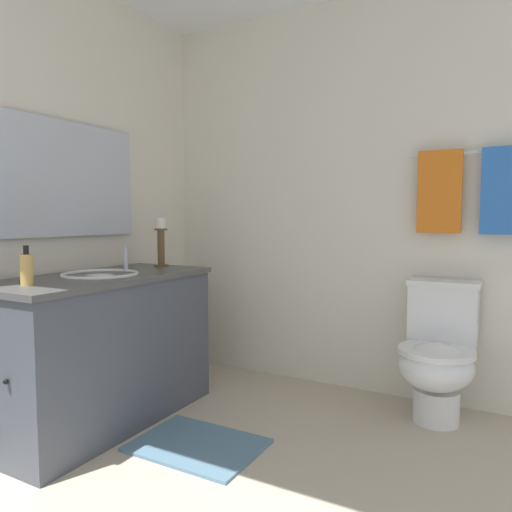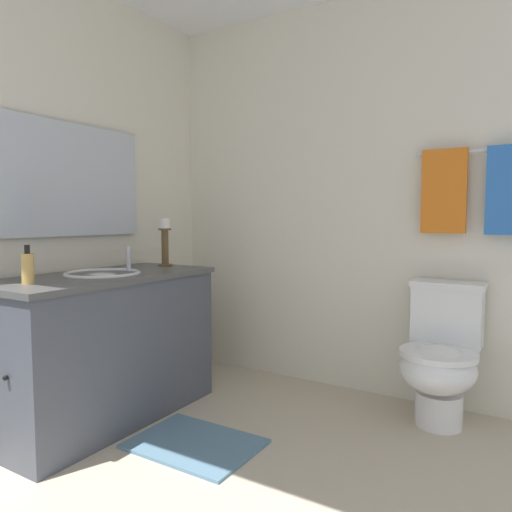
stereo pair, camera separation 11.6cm
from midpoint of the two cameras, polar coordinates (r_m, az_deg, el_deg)
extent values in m
cube|color=beige|center=(2.29, 5.21, -24.37)|extent=(2.87, 2.25, 0.02)
cube|color=silver|center=(3.06, 14.82, 6.79)|extent=(2.87, 0.04, 2.45)
cube|color=silver|center=(2.94, -20.72, 6.74)|extent=(0.04, 2.25, 2.45)
cube|color=#474C56|center=(2.76, -16.50, -10.65)|extent=(0.55, 1.21, 0.77)
cube|color=#4C4C4C|center=(2.68, -16.69, -2.42)|extent=(0.58, 1.24, 0.03)
sphere|color=black|center=(2.32, -26.48, -12.91)|extent=(0.02, 0.02, 0.02)
ellipsoid|color=white|center=(2.69, -16.68, -3.15)|extent=(0.38, 0.30, 0.11)
torus|color=white|center=(2.68, -16.70, -2.02)|extent=(0.40, 0.40, 0.02)
cylinder|color=silver|center=(2.81, -13.84, -0.32)|extent=(0.02, 0.02, 0.14)
cube|color=silver|center=(2.89, -20.69, 8.58)|extent=(0.02, 1.05, 0.64)
cylinder|color=brown|center=(3.04, -9.72, -1.09)|extent=(0.09, 0.09, 0.01)
cylinder|color=brown|center=(3.03, -9.75, 0.92)|extent=(0.04, 0.04, 0.23)
cylinder|color=brown|center=(3.03, -9.78, 3.17)|extent=(0.08, 0.08, 0.01)
cylinder|color=white|center=(3.03, -9.79, 3.89)|extent=(0.06, 0.06, 0.06)
cylinder|color=#E5B259|center=(2.40, -24.38, -1.40)|extent=(0.06, 0.06, 0.14)
cylinder|color=black|center=(2.40, -24.45, 0.74)|extent=(0.02, 0.02, 0.04)
cylinder|color=white|center=(2.84, 22.12, -16.57)|extent=(0.24, 0.24, 0.18)
ellipsoid|color=white|center=(2.72, 22.09, -12.40)|extent=(0.38, 0.46, 0.24)
cylinder|color=white|center=(2.70, 22.14, -10.78)|extent=(0.39, 0.39, 0.03)
cube|color=white|center=(2.88, 22.96, -6.59)|extent=(0.36, 0.17, 0.32)
cube|color=white|center=(2.85, 23.07, -3.13)|extent=(0.38, 0.19, 0.03)
cylinder|color=silver|center=(2.90, 26.03, 11.22)|extent=(0.65, 0.02, 0.02)
cube|color=orange|center=(2.89, 22.62, 7.14)|extent=(0.24, 0.03, 0.46)
cube|color=blue|center=(2.85, 29.10, 6.91)|extent=(0.23, 0.03, 0.47)
cube|color=slate|center=(2.49, -5.89, -21.44)|extent=(0.60, 0.44, 0.02)
camera|label=1|loc=(0.06, -88.70, 0.10)|focal=33.48mm
camera|label=2|loc=(0.06, 91.30, -0.10)|focal=33.48mm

